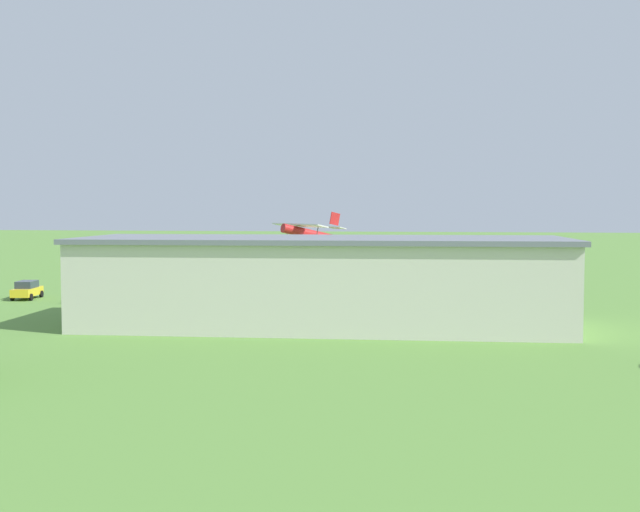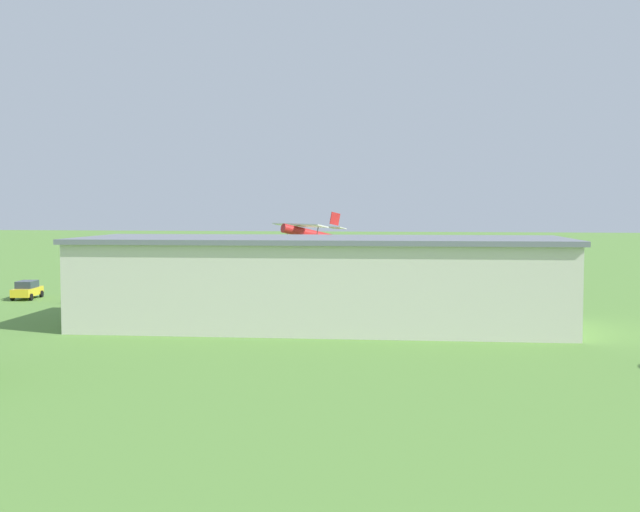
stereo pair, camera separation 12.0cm
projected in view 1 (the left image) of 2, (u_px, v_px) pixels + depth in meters
The scene contains 10 objects.
ground_plane at pixel (349, 286), 83.84m from camera, with size 400.00×400.00×0.00m, color #568438.
hangar at pixel (322, 282), 54.82m from camera, with size 34.79×13.10×6.34m.
biplane at pixel (309, 234), 80.83m from camera, with size 8.26×8.44×4.03m.
car_red at pixel (166, 292), 69.83m from camera, with size 2.14×4.19×1.63m.
car_silver at pixel (88, 292), 69.57m from camera, with size 1.94×4.19×1.59m.
car_yellow at pixel (27, 290), 71.49m from camera, with size 2.39×4.18×1.69m.
person_by_parked_cars at pixel (535, 301), 62.93m from camera, with size 0.43×0.43×1.66m.
person_watching_takeoff at pixel (131, 297), 66.72m from camera, with size 0.47×0.47×1.54m.
person_at_fence_line at pixel (530, 297), 65.79m from camera, with size 0.53×0.53×1.73m.
person_crossing_taxiway at pixel (523, 299), 63.70m from camera, with size 0.43×0.43×1.78m.
Camera 1 is at (-9.17, 83.04, 8.35)m, focal length 43.34 mm.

